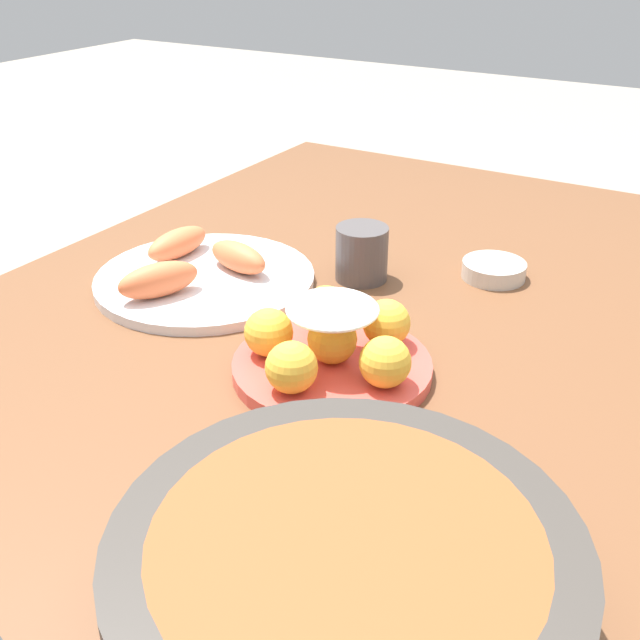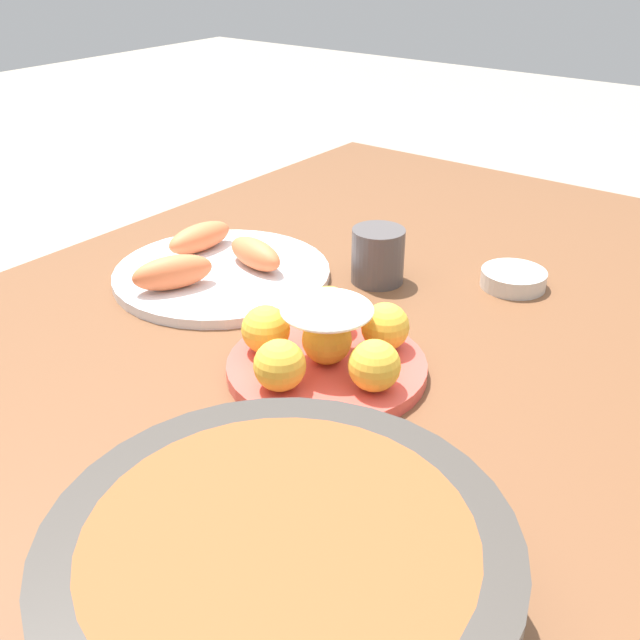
# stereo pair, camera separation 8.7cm
# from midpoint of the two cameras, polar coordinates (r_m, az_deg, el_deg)

# --- Properties ---
(dining_table) EXTENTS (1.50, 0.93, 0.78)m
(dining_table) POSITION_cam_midpoint_polar(r_m,az_deg,el_deg) (0.99, -3.33, -5.50)
(dining_table) COLOR brown
(dining_table) RESTS_ON ground_plane
(cake_plate) EXTENTS (0.23, 0.23, 0.09)m
(cake_plate) POSITION_cam_midpoint_polar(r_m,az_deg,el_deg) (0.83, -2.09, -2.13)
(cake_plate) COLOR #E04C42
(cake_plate) RESTS_ON dining_table
(serving_bowl) EXTENTS (0.33, 0.33, 0.09)m
(serving_bowl) POSITION_cam_midpoint_polar(r_m,az_deg,el_deg) (0.55, -2.85, -19.41)
(serving_bowl) COLOR #3D3833
(serving_bowl) RESTS_ON dining_table
(sauce_bowl) EXTENTS (0.09, 0.09, 0.02)m
(sauce_bowl) POSITION_cam_midpoint_polar(r_m,az_deg,el_deg) (1.08, 10.88, 3.77)
(sauce_bowl) COLOR beige
(sauce_bowl) RESTS_ON dining_table
(seafood_platter) EXTENTS (0.31, 0.31, 0.06)m
(seafood_platter) POSITION_cam_midpoint_polar(r_m,az_deg,el_deg) (1.07, -11.41, 3.46)
(seafood_platter) COLOR silver
(seafood_platter) RESTS_ON dining_table
(cup_far) EXTENTS (0.07, 0.07, 0.08)m
(cup_far) POSITION_cam_midpoint_polar(r_m,az_deg,el_deg) (1.05, 0.82, 5.04)
(cup_far) COLOR #4C4747
(cup_far) RESTS_ON dining_table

